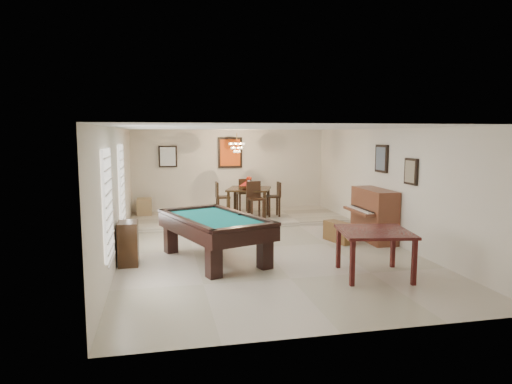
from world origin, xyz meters
name	(u,v)px	position (x,y,z in m)	size (l,w,h in m)	color
ground_plane	(262,247)	(0.00, 0.00, -0.01)	(6.00, 9.00, 0.02)	beige
wall_back	(230,172)	(0.00, 4.50, 1.30)	(6.00, 0.04, 2.60)	silver
wall_front	(344,232)	(0.00, -4.50, 1.30)	(6.00, 0.04, 2.60)	silver
wall_left	(118,192)	(-3.00, 0.00, 1.30)	(0.04, 9.00, 2.60)	silver
wall_right	(389,185)	(3.00, 0.00, 1.30)	(0.04, 9.00, 2.60)	silver
ceiling	(262,128)	(0.00, 0.00, 2.60)	(6.00, 9.00, 0.04)	white
dining_step	(237,218)	(0.00, 3.25, 0.06)	(6.00, 2.50, 0.12)	beige
window_left_front	(108,203)	(-2.97, -2.20, 1.40)	(0.06, 1.00, 1.70)	white
window_left_rear	(122,184)	(-2.97, 0.60, 1.40)	(0.06, 1.00, 1.70)	white
pool_table	(215,239)	(-1.13, -0.80, 0.42)	(1.37, 2.53, 0.84)	black
square_table	(374,253)	(1.47, -2.41, 0.41)	(1.18, 1.18, 0.81)	#350E0D
upright_piano	(368,215)	(2.57, 0.11, 0.60)	(0.81, 1.45, 1.21)	brown
piano_bench	(339,232)	(1.86, 0.12, 0.23)	(0.32, 0.82, 0.45)	brown
apothecary_chest	(128,243)	(-2.78, -0.78, 0.41)	(0.37, 0.55, 0.83)	black
dining_table	(249,201)	(0.31, 3.01, 0.59)	(1.15, 1.15, 0.95)	black
flower_vase	(249,180)	(0.31, 3.01, 1.18)	(0.13, 0.13, 0.22)	red
dining_chair_south	(256,202)	(0.34, 2.25, 0.66)	(0.40, 0.40, 1.09)	black
dining_chair_north	(243,195)	(0.29, 3.79, 0.64)	(0.38, 0.38, 1.04)	black
dining_chair_west	(223,200)	(-0.43, 3.06, 0.63)	(0.38, 0.38, 1.02)	black
dining_chair_east	(273,199)	(1.02, 3.01, 0.61)	(0.37, 0.37, 0.99)	black
corner_bench	(144,207)	(-2.62, 4.04, 0.36)	(0.42, 0.53, 0.48)	#A18457
chandelier	(237,144)	(0.00, 3.20, 2.20)	(0.44, 0.44, 0.60)	#FFE5B2
back_painting	(230,153)	(0.00, 4.46, 1.90)	(0.75, 0.06, 0.95)	#D84C14
back_mirror	(168,156)	(-1.90, 4.46, 1.80)	(0.55, 0.06, 0.65)	white
right_picture_upper	(382,159)	(2.96, 0.30, 1.90)	(0.06, 0.55, 0.65)	slate
right_picture_lower	(411,172)	(2.96, -1.00, 1.70)	(0.06, 0.45, 0.55)	gray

